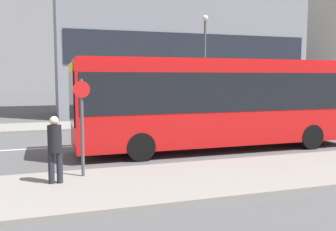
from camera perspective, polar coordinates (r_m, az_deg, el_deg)
name	(u,v)px	position (r m, az deg, el deg)	size (l,w,h in m)	color
ground_plane	(150,142)	(16.06, -2.80, -4.11)	(120.00, 120.00, 0.00)	#4F4F51
sidewalk_near	(211,178)	(10.29, 6.64, -9.40)	(44.00, 3.50, 0.13)	gray
sidewalk_far	(121,124)	(22.07, -7.12, -1.28)	(44.00, 3.50, 0.13)	gray
lane_centerline	(150,142)	(16.05, -2.80, -4.10)	(41.80, 0.16, 0.01)	silver
apartment_block_left_tower	(178,2)	(30.51, 1.56, 16.88)	(18.61, 6.93, 17.29)	gray
city_bus	(219,98)	(14.48, 7.77, 2.61)	(10.99, 2.54, 3.43)	red
parked_car_0	(320,113)	(24.69, 22.19, 0.37)	(4.27, 1.68, 1.29)	#4C5156
pedestrian_near_stop	(55,145)	(9.68, -16.87, -4.39)	(0.35, 0.34, 1.68)	#23232D
bus_stop_sign	(82,120)	(10.11, -12.97, -0.64)	(0.44, 0.12, 2.59)	#4C4C51
street_lamp	(205,56)	(22.93, 5.63, 8.97)	(0.36, 0.36, 6.35)	#4C4C51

